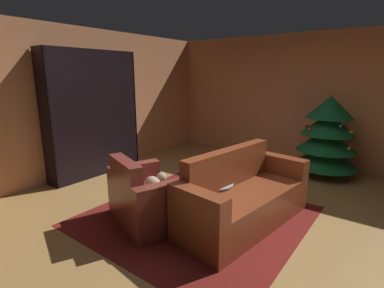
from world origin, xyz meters
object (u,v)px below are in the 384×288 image
book_stack_on_table (212,178)px  decorated_tree (327,136)px  armchair_red (146,199)px  coffee_table (210,185)px  couch_red (243,199)px  bookshelf_unit (99,117)px  bottle_on_table (198,174)px

book_stack_on_table → decorated_tree: bearing=72.2°
armchair_red → coffee_table: 0.84m
couch_red → decorated_tree: 2.57m
bookshelf_unit → decorated_tree: size_ratio=1.54×
book_stack_on_table → bottle_on_table: (-0.15, -0.12, 0.06)m
bookshelf_unit → decorated_tree: 4.17m
armchair_red → coffee_table: armchair_red is taller
couch_red → coffee_table: 0.46m
couch_red → coffee_table: size_ratio=3.27×
bookshelf_unit → armchair_red: (2.09, -0.88, -0.75)m
book_stack_on_table → decorated_tree: decorated_tree is taller
book_stack_on_table → bottle_on_table: bearing=-143.1°
decorated_tree → couch_red: bearing=-98.6°
couch_red → bottle_on_table: bearing=-166.1°
book_stack_on_table → decorated_tree: 2.68m
coffee_table → couch_red: bearing=9.0°
couch_red → armchair_red: bearing=-144.2°
couch_red → bottle_on_table: 0.65m
bookshelf_unit → decorated_tree: (3.45, 2.33, -0.32)m
armchair_red → bottle_on_table: armchair_red is taller
couch_red → book_stack_on_table: (-0.43, -0.03, 0.19)m
coffee_table → bookshelf_unit: bearing=174.7°
coffee_table → decorated_tree: decorated_tree is taller
armchair_red → couch_red: bearing=35.8°
couch_red → bottle_on_table: (-0.59, -0.15, 0.25)m
bookshelf_unit → couch_red: bookshelf_unit is taller
armchair_red → couch_red: size_ratio=0.61×
bookshelf_unit → armchair_red: 2.39m
bookshelf_unit → coffee_table: size_ratio=3.67×
bottle_on_table → decorated_tree: 2.83m
bookshelf_unit → bottle_on_table: bearing=-7.4°
bottle_on_table → decorated_tree: size_ratio=0.16×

